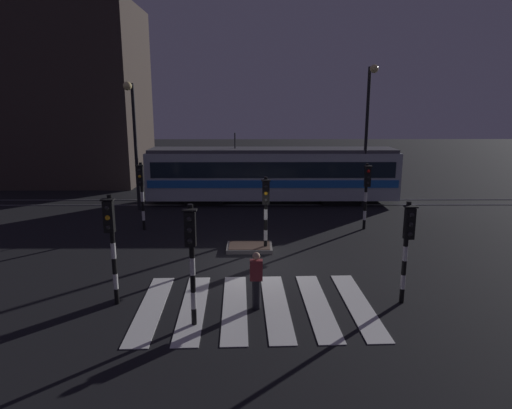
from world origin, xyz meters
name	(u,v)px	position (x,y,z in m)	size (l,w,h in m)	color
ground_plane	(255,265)	(0.00, 0.00, 0.00)	(120.00, 120.00, 0.00)	black
rail_near	(255,205)	(0.00, 9.93, 0.01)	(80.00, 0.12, 0.03)	#59595E
rail_far	(254,200)	(0.00, 11.37, 0.01)	(80.00, 0.12, 0.03)	#59595E
crosswalk_zebra	(256,306)	(0.00, -3.40, 0.01)	(6.90, 4.69, 0.02)	silver
traffic_island	(249,247)	(-0.22, 1.84, 0.09)	(1.84, 1.28, 0.18)	slate
traffic_light_kerb_mid_left	(191,248)	(-1.65, -4.60, 2.19)	(0.36, 0.42, 3.32)	black
traffic_light_median_centre	(266,203)	(0.43, 1.62, 1.98)	(0.36, 0.42, 3.01)	black
traffic_light_corner_far_right	(367,187)	(5.18, 4.75, 2.06)	(0.36, 0.42, 3.12)	black
traffic_light_corner_near_left	(111,234)	(-4.11, -3.29, 2.18)	(0.36, 0.42, 3.30)	black
traffic_light_corner_near_right	(407,238)	(4.36, -3.26, 2.03)	(0.36, 0.42, 3.08)	black
traffic_light_corner_far_left	(141,186)	(-5.22, 4.69, 2.10)	(0.36, 0.42, 3.18)	black
street_lamp_trackside_right	(368,121)	(6.24, 9.34, 4.89)	(0.44, 1.21, 7.79)	black
street_lamp_trackside_left	(133,131)	(-6.44, 8.53, 4.40)	(0.44, 1.21, 6.89)	black
tram	(272,174)	(1.05, 10.65, 1.74)	(14.74, 2.58, 4.15)	#B2BCC1
pedestrian_waiting_at_kerb	(256,280)	(0.02, -3.54, 0.88)	(0.36, 0.24, 1.71)	black
building_backdrop	(63,96)	(-14.12, 18.51, 6.39)	(11.34, 8.00, 12.77)	#382D28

